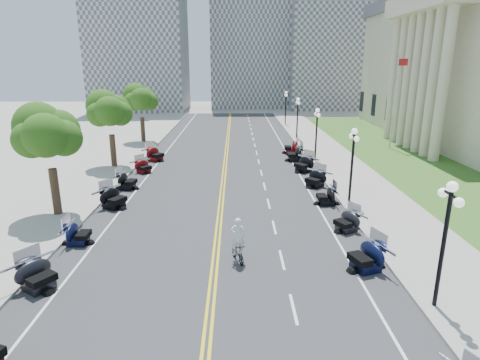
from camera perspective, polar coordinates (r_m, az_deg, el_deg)
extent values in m
plane|color=gray|center=(23.20, -3.06, -6.76)|extent=(160.00, 160.00, 0.00)
cube|color=#333335|center=(32.63, -2.35, 0.11)|extent=(16.00, 90.00, 0.01)
cube|color=yellow|center=(32.64, -2.56, 0.12)|extent=(0.12, 90.00, 0.00)
cube|color=yellow|center=(32.63, -2.14, 0.13)|extent=(0.12, 90.00, 0.00)
cube|color=white|center=(33.06, 8.80, 0.16)|extent=(0.12, 90.00, 0.00)
cube|color=white|center=(33.44, -13.38, 0.09)|extent=(0.12, 90.00, 0.00)
cube|color=white|center=(16.26, 7.63, -17.70)|extent=(0.12, 2.00, 0.00)
cube|color=white|center=(19.68, 5.99, -11.22)|extent=(0.12, 2.00, 0.00)
cube|color=white|center=(23.28, 4.89, -6.69)|extent=(0.12, 2.00, 0.00)
cube|color=white|center=(26.99, 4.10, -3.38)|extent=(0.12, 2.00, 0.00)
cube|color=white|center=(30.78, 3.50, -0.89)|extent=(0.12, 2.00, 0.00)
cube|color=white|center=(34.61, 3.04, 1.06)|extent=(0.12, 2.00, 0.00)
cube|color=white|center=(38.48, 2.67, 2.62)|extent=(0.12, 2.00, 0.00)
cube|color=white|center=(42.37, 2.37, 3.89)|extent=(0.12, 2.00, 0.00)
cube|color=white|center=(46.28, 2.12, 4.94)|extent=(0.12, 2.00, 0.00)
cube|color=white|center=(50.21, 1.91, 5.84)|extent=(0.12, 2.00, 0.00)
cube|color=white|center=(54.14, 1.72, 6.60)|extent=(0.12, 2.00, 0.00)
cube|color=white|center=(58.09, 1.57, 7.26)|extent=(0.12, 2.00, 0.00)
cube|color=white|center=(62.04, 1.43, 7.83)|extent=(0.12, 2.00, 0.00)
cube|color=white|center=(66.00, 1.30, 8.34)|extent=(0.12, 2.00, 0.00)
cube|color=white|center=(69.96, 1.20, 8.79)|extent=(0.12, 2.00, 0.00)
cube|color=white|center=(73.93, 1.10, 9.19)|extent=(0.12, 2.00, 0.00)
cube|color=#9E9991|center=(33.96, 15.65, 0.28)|extent=(5.00, 90.00, 0.15)
cube|color=#9E9991|center=(34.57, -20.03, 0.17)|extent=(5.00, 90.00, 0.15)
cube|color=#356023|center=(43.60, 21.66, 3.15)|extent=(9.00, 60.00, 0.10)
cube|color=gray|center=(85.57, -14.19, 18.40)|extent=(18.00, 14.00, 26.00)
cube|color=gray|center=(89.59, 1.38, 20.02)|extent=(16.00, 12.00, 30.00)
cube|color=gray|center=(88.88, 13.65, 17.04)|extent=(20.00, 14.00, 22.00)
imported|color=#A51414|center=(19.24, -0.33, -10.23)|extent=(0.94, 1.64, 0.95)
imported|color=white|center=(18.66, -0.33, -6.36)|extent=(0.68, 0.45, 1.87)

